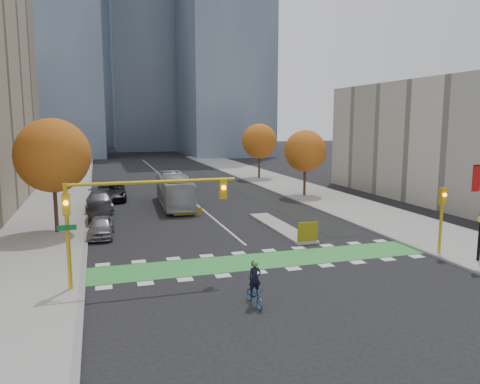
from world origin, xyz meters
TOP-DOWN VIEW (x-y plane):
  - ground at (0.00, 0.00)m, footprint 300.00×300.00m
  - sidewalk_west at (-13.50, 20.00)m, footprint 7.00×120.00m
  - sidewalk_east at (13.50, 20.00)m, footprint 7.00×120.00m
  - curb_west at (-10.00, 20.00)m, footprint 0.30×120.00m
  - curb_east at (10.00, 20.00)m, footprint 0.30×120.00m
  - bike_crossing at (0.00, 1.50)m, footprint 20.00×3.00m
  - centre_line at (0.00, 40.00)m, footprint 0.15×70.00m
  - bike_lane_paint at (7.50, 30.00)m, footprint 2.50×50.00m
  - median_island at (4.00, 9.00)m, footprint 1.60×10.00m
  - hazard_board at (4.00, 4.20)m, footprint 1.40×0.12m
  - building_east at (27.00, 16.00)m, footprint 14.00×30.00m
  - tower_ne at (20.00, 85.00)m, footprint 18.00×24.00m
  - tower_far at (-4.00, 140.00)m, footprint 26.00×26.00m
  - tree_west at (-12.00, 12.00)m, footprint 5.20×5.20m
  - tree_east_near at (12.00, 22.00)m, footprint 4.40×4.40m
  - tree_east_far at (12.50, 38.00)m, footprint 4.80×4.80m
  - traffic_signal_west at (-7.93, -0.51)m, footprint 8.53×0.56m
  - traffic_signal_east at (10.50, -0.51)m, footprint 0.35×0.43m
  - cyclist at (-2.69, -4.66)m, footprint 0.71×1.78m
  - bus at (-2.17, 20.43)m, footprint 3.11×11.03m
  - parked_car_a at (-9.00, 10.12)m, footprint 2.00×4.36m
  - parked_car_b at (-9.00, 15.12)m, footprint 1.76×4.81m
  - parked_car_c at (-9.00, 20.12)m, footprint 2.38×5.78m
  - parked_car_d at (-7.77, 25.69)m, footprint 2.95×6.15m

SIDE VIEW (x-z plane):
  - ground at x=0.00m, z-range 0.00..0.00m
  - centre_line at x=0.00m, z-range 0.00..0.01m
  - bike_lane_paint at x=7.50m, z-range 0.00..0.01m
  - bike_crossing at x=0.00m, z-range 0.00..0.01m
  - sidewalk_west at x=-13.50m, z-range 0.00..0.15m
  - sidewalk_east at x=13.50m, z-range 0.00..0.15m
  - curb_west at x=-10.00m, z-range -0.01..0.15m
  - curb_east at x=10.00m, z-range -0.01..0.15m
  - median_island at x=4.00m, z-range 0.00..0.16m
  - cyclist at x=-2.69m, z-range -0.34..1.69m
  - parked_car_a at x=-9.00m, z-range 0.00..1.45m
  - parked_car_b at x=-9.00m, z-range 0.00..1.57m
  - hazard_board at x=4.00m, z-range 0.15..1.45m
  - parked_car_c at x=-9.00m, z-range 0.00..1.67m
  - parked_car_d at x=-7.77m, z-range 0.00..1.69m
  - bus at x=-2.17m, z-range 0.00..3.04m
  - traffic_signal_east at x=10.50m, z-range 0.68..4.78m
  - traffic_signal_west at x=-7.93m, z-range 1.43..6.63m
  - tree_east_near at x=12.00m, z-range 1.33..8.40m
  - tree_east_far at x=12.50m, z-range 1.42..9.07m
  - tree_west at x=-12.00m, z-range 1.50..9.73m
  - building_east at x=27.00m, z-range 0.00..12.00m
  - tower_ne at x=20.00m, z-range 0.00..60.00m
  - tower_far at x=-4.00m, z-range 0.00..80.00m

